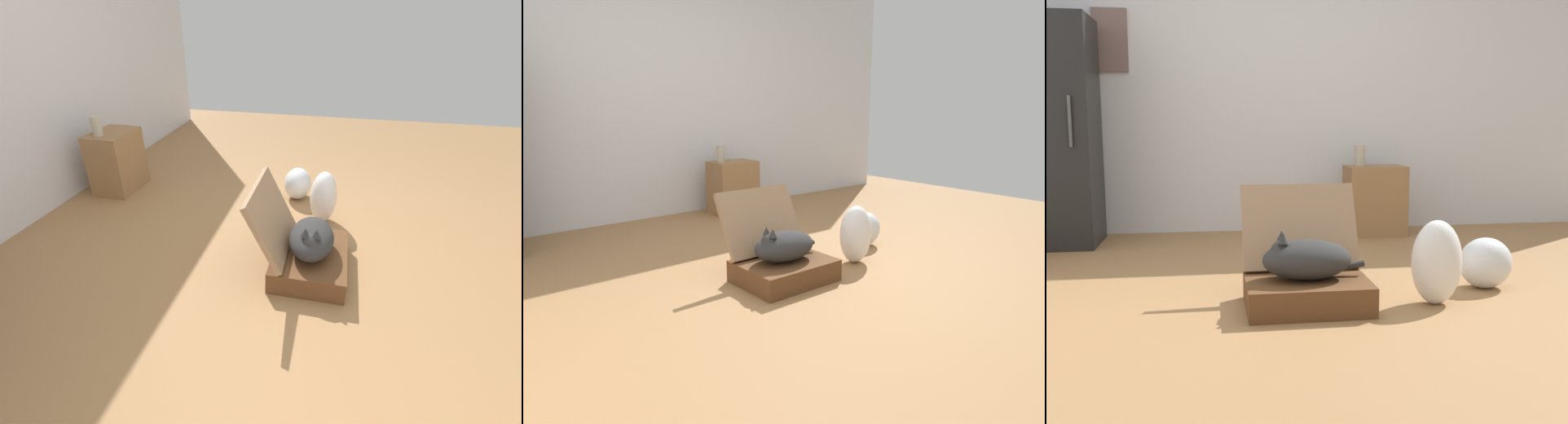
{
  "view_description": "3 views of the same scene",
  "coord_description": "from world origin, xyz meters",
  "views": [
    {
      "loc": [
        -2.1,
        -0.15,
        1.49
      ],
      "look_at": [
        -0.11,
        0.3,
        0.34
      ],
      "focal_mm": 24.33,
      "sensor_mm": 36.0,
      "label": 1
    },
    {
      "loc": [
        -2.1,
        -2.37,
        1.16
      ],
      "look_at": [
        -0.07,
        0.12,
        0.42
      ],
      "focal_mm": 32.82,
      "sensor_mm": 36.0,
      "label": 2
    },
    {
      "loc": [
        -0.66,
        -3.0,
        0.92
      ],
      "look_at": [
        -0.15,
        0.26,
        0.43
      ],
      "focal_mm": 42.98,
      "sensor_mm": 36.0,
      "label": 3
    }
  ],
  "objects": [
    {
      "name": "refrigerator",
      "position": [
        -1.77,
        1.8,
        0.83
      ],
      "size": [
        0.56,
        0.61,
        1.66
      ],
      "color": "black",
      "rests_on": "ground"
    },
    {
      "name": "side_table",
      "position": [
        0.65,
        1.85,
        0.28
      ],
      "size": [
        0.46,
        0.34,
        0.56
      ],
      "primitive_type": "cube",
      "color": "olive",
      "rests_on": "ground"
    },
    {
      "name": "plastic_bag_clear",
      "position": [
        0.82,
        0.16,
        0.14
      ],
      "size": [
        0.3,
        0.24,
        0.28
      ],
      "primitive_type": "ellipsoid",
      "color": "silver",
      "rests_on": "ground"
    },
    {
      "name": "ground_plane",
      "position": [
        0.0,
        0.0,
        0.0
      ],
      "size": [
        7.68,
        7.68,
        0.0
      ],
      "primitive_type": "plane",
      "color": "#9E7247",
      "rests_on": "ground"
    },
    {
      "name": "plastic_bag_white",
      "position": [
        0.45,
        -0.09,
        0.21
      ],
      "size": [
        0.26,
        0.21,
        0.43
      ],
      "primitive_type": "ellipsoid",
      "color": "white",
      "rests_on": "ground"
    },
    {
      "name": "wall_back",
      "position": [
        -0.0,
        2.26,
        1.3
      ],
      "size": [
        6.4,
        0.15,
        2.6
      ],
      "color": "silver",
      "rests_on": "ground"
    },
    {
      "name": "suitcase_lid",
      "position": [
        -0.2,
        0.21,
        0.36
      ],
      "size": [
        0.6,
        0.24,
        0.44
      ],
      "primitive_type": "cube",
      "rotation": [
        1.1,
        0.0,
        0.0
      ],
      "color": "#9B7756",
      "rests_on": "suitcase_base"
    },
    {
      "name": "cat",
      "position": [
        -0.21,
        -0.05,
        0.25
      ],
      "size": [
        0.52,
        0.28,
        0.24
      ],
      "color": "#2D2D2D",
      "rests_on": "suitcase_base"
    },
    {
      "name": "vase_tall",
      "position": [
        0.53,
        1.9,
        0.64
      ],
      "size": [
        0.09,
        0.09,
        0.17
      ],
      "primitive_type": "cylinder",
      "color": "#B7AD99",
      "rests_on": "side_table"
    },
    {
      "name": "suitcase_base",
      "position": [
        -0.2,
        -0.05,
        0.07
      ],
      "size": [
        0.6,
        0.47,
        0.14
      ],
      "primitive_type": "cube",
      "color": "brown",
      "rests_on": "ground"
    }
  ]
}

